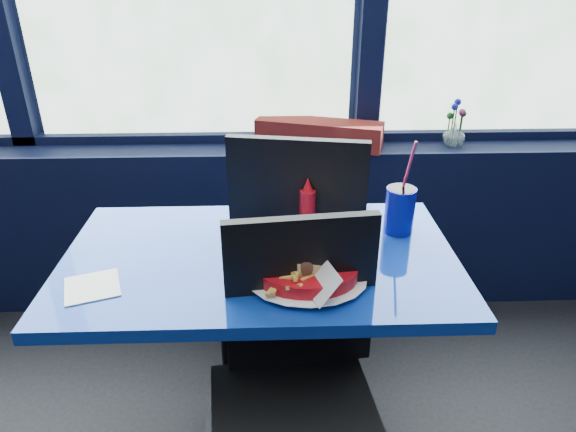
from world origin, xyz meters
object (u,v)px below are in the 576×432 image
(near_table, at_px, (261,303))
(chair_near_back, at_px, (288,243))
(food_basket, at_px, (310,271))
(flower_vase, at_px, (455,132))
(chair_near_front, at_px, (298,374))
(planter_box, at_px, (319,133))
(soda_cup, at_px, (400,209))
(ketchup_bottle, at_px, (307,208))

(near_table, distance_m, chair_near_back, 0.33)
(food_basket, bearing_deg, flower_vase, 67.48)
(near_table, xyz_separation_m, chair_near_back, (0.10, 0.31, 0.04))
(near_table, relative_size, food_basket, 3.59)
(chair_near_front, bearing_deg, food_basket, 68.88)
(chair_near_back, bearing_deg, food_basket, 105.44)
(chair_near_front, xyz_separation_m, flower_vase, (0.77, 1.16, 0.31))
(planter_box, distance_m, soda_cup, 0.77)
(near_table, bearing_deg, chair_near_front, -71.78)
(planter_box, relative_size, flower_vase, 2.70)
(chair_near_front, bearing_deg, flower_vase, 50.45)
(food_basket, relative_size, ketchup_bottle, 1.71)
(chair_near_back, relative_size, food_basket, 3.18)
(planter_box, distance_m, flower_vase, 0.61)
(planter_box, bearing_deg, chair_near_front, -79.76)
(flower_vase, bearing_deg, near_table, -135.66)
(planter_box, height_order, food_basket, planter_box)
(chair_near_front, bearing_deg, soda_cup, 45.33)
(chair_near_back, relative_size, ketchup_bottle, 5.43)
(near_table, relative_size, planter_box, 2.12)
(chair_near_front, height_order, chair_near_back, chair_near_back)
(flower_vase, distance_m, food_basket, 1.24)
(food_basket, relative_size, soda_cup, 1.02)
(chair_near_front, distance_m, chair_near_back, 0.62)
(planter_box, distance_m, ketchup_bottle, 0.74)
(food_basket, distance_m, soda_cup, 0.43)
(near_table, distance_m, chair_near_front, 0.33)
(chair_near_back, bearing_deg, ketchup_bottle, 118.64)
(chair_near_front, xyz_separation_m, ketchup_bottle, (0.05, 0.45, 0.28))
(flower_vase, height_order, food_basket, flower_vase)
(chair_near_front, height_order, ketchup_bottle, chair_near_front)
(near_table, relative_size, soda_cup, 3.68)
(chair_near_back, bearing_deg, soda_cup, 164.21)
(chair_near_front, bearing_deg, ketchup_bottle, 77.30)
(flower_vase, bearing_deg, food_basket, -125.72)
(near_table, xyz_separation_m, chair_near_front, (0.10, -0.31, -0.01))
(ketchup_bottle, bearing_deg, chair_near_front, -96.64)
(chair_near_front, xyz_separation_m, planter_box, (0.16, 1.18, 0.30))
(near_table, relative_size, chair_near_front, 1.24)
(chair_near_front, height_order, planter_box, chair_near_front)
(soda_cup, bearing_deg, flower_vase, 60.04)
(planter_box, relative_size, soda_cup, 1.74)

